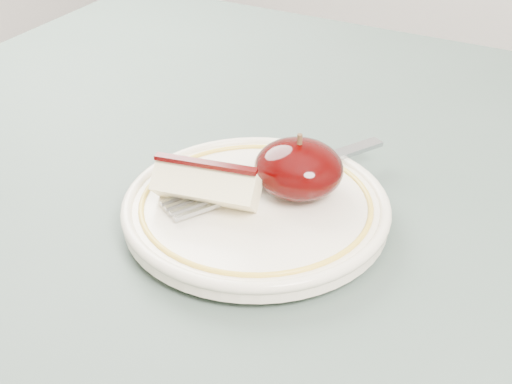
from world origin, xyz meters
The scene contains 5 objects.
table centered at (0.00, 0.00, 0.66)m, with size 0.90×0.90×0.75m.
plate centered at (0.01, -0.01, 0.76)m, with size 0.20×0.20×0.02m.
apple_half centered at (0.03, 0.02, 0.79)m, with size 0.07×0.07×0.05m.
apple_wedge centered at (-0.03, -0.03, 0.79)m, with size 0.08×0.05×0.04m.
fork centered at (0.00, 0.03, 0.77)m, with size 0.12×0.18×0.00m.
Camera 1 is at (0.22, -0.40, 1.07)m, focal length 50.00 mm.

